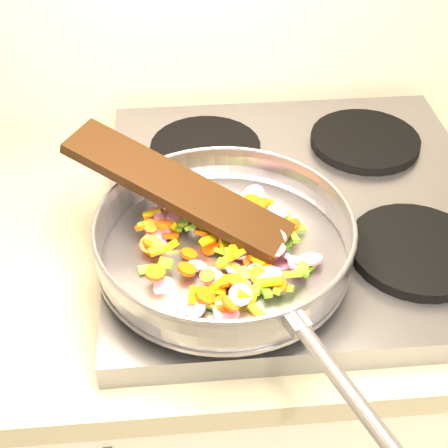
{
  "coord_description": "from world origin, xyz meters",
  "views": [
    {
      "loc": [
        -0.89,
        0.91,
        1.55
      ],
      "look_at": [
        -0.83,
        1.53,
        1.01
      ],
      "focal_mm": 50.0,
      "sensor_mm": 36.0,
      "label": 1
    }
  ],
  "objects": [
    {
      "name": "wooden_spatula",
      "position": [
        -0.89,
        1.6,
        1.02
      ],
      "size": [
        0.32,
        0.23,
        0.1
      ],
      "primitive_type": "cube",
      "rotation": [
        0.0,
        -0.27,
        2.63
      ],
      "color": "black",
      "rests_on": "saute_pan"
    },
    {
      "name": "saute_pan",
      "position": [
        -0.83,
        1.53,
        0.99
      ],
      "size": [
        0.4,
        0.54,
        0.06
      ],
      "rotation": [
        0.0,
        0.0,
        0.37
      ],
      "color": "#9E9EA5",
      "rests_on": "grate_fl"
    },
    {
      "name": "grate_fl",
      "position": [
        -0.84,
        1.52,
        0.95
      ],
      "size": [
        0.19,
        0.19,
        0.02
      ],
      "primitive_type": "cylinder",
      "color": "black",
      "rests_on": "cooktop"
    },
    {
      "name": "grate_bl",
      "position": [
        -0.84,
        1.81,
        0.95
      ],
      "size": [
        0.19,
        0.19,
        0.02
      ],
      "primitive_type": "cylinder",
      "color": "black",
      "rests_on": "cooktop"
    },
    {
      "name": "grate_fr",
      "position": [
        -0.56,
        1.52,
        0.95
      ],
      "size": [
        0.19,
        0.19,
        0.02
      ],
      "primitive_type": "cylinder",
      "color": "black",
      "rests_on": "cooktop"
    },
    {
      "name": "vegetable_heap",
      "position": [
        -0.83,
        1.53,
        0.97
      ],
      "size": [
        0.26,
        0.26,
        0.04
      ],
      "color": "#F34E08",
      "rests_on": "saute_pan"
    },
    {
      "name": "grate_br",
      "position": [
        -0.56,
        1.81,
        0.95
      ],
      "size": [
        0.19,
        0.19,
        0.02
      ],
      "primitive_type": "cylinder",
      "color": "black",
      "rests_on": "cooktop"
    },
    {
      "name": "cooktop",
      "position": [
        -0.7,
        1.67,
        0.92
      ],
      "size": [
        0.6,
        0.6,
        0.04
      ],
      "primitive_type": "cube",
      "color": "#939399",
      "rests_on": "counter_top"
    }
  ]
}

